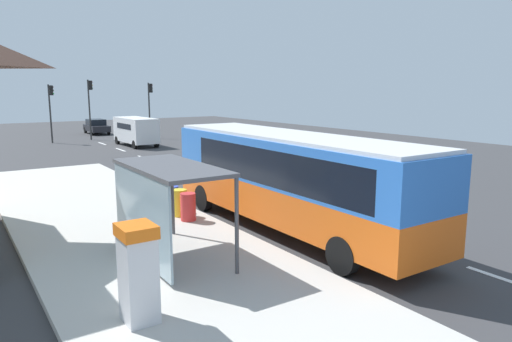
{
  "coord_description": "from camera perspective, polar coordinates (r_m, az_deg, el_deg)",
  "views": [
    {
      "loc": [
        -10.88,
        -11.54,
        4.64
      ],
      "look_at": [
        -1.0,
        3.29,
        1.5
      ],
      "focal_mm": 32.83,
      "sensor_mm": 36.0,
      "label": 1
    }
  ],
  "objects": [
    {
      "name": "lane_stripe_seg_0",
      "position": [
        13.27,
        28.45,
        -11.7
      ],
      "size": [
        0.16,
        2.2,
        0.01
      ],
      "primitive_type": "cube",
      "color": "silver",
      "rests_on": "ground"
    },
    {
      "name": "lane_stripe_seg_6",
      "position": [
        37.53,
        -16.17,
        2.5
      ],
      "size": [
        0.16,
        2.2,
        0.01
      ],
      "primitive_type": "cube",
      "color": "silver",
      "rests_on": "ground"
    },
    {
      "name": "recycling_bin_yellow",
      "position": [
        16.83,
        -9.3,
        -3.84
      ],
      "size": [
        0.52,
        0.52,
        0.95
      ],
      "primitive_type": "cylinder",
      "color": "yellow",
      "rests_on": "sidewalk_platform"
    },
    {
      "name": "traffic_light_near_side",
      "position": [
        45.71,
        -12.79,
        8.25
      ],
      "size": [
        0.49,
        0.28,
        5.2
      ],
      "color": "#2D2D2D",
      "rests_on": "ground"
    },
    {
      "name": "lane_stripe_seg_7",
      "position": [
        42.3,
        -18.23,
        3.19
      ],
      "size": [
        0.16,
        2.2,
        0.01
      ],
      "primitive_type": "cube",
      "color": "silver",
      "rests_on": "ground"
    },
    {
      "name": "lane_stripe_seg_5",
      "position": [
        32.84,
        -13.51,
        1.6
      ],
      "size": [
        0.16,
        2.2,
        0.01
      ],
      "primitive_type": "cube",
      "color": "silver",
      "rests_on": "ground"
    },
    {
      "name": "ground_plane",
      "position": [
        28.15,
        -10.45,
        0.29
      ],
      "size": [
        56.0,
        92.0,
        0.04
      ],
      "primitive_type": "cube",
      "color": "#38383A"
    },
    {
      "name": "lane_stripe_seg_2",
      "position": [
        19.67,
        1.89,
        -3.64
      ],
      "size": [
        0.16,
        2.2,
        0.01
      ],
      "primitive_type": "cube",
      "color": "silver",
      "rests_on": "ground"
    },
    {
      "name": "lane_stripe_seg_1",
      "position": [
        16.02,
        12.42,
        -7.07
      ],
      "size": [
        0.16,
        2.2,
        0.01
      ],
      "primitive_type": "cube",
      "color": "silver",
      "rests_on": "ground"
    },
    {
      "name": "white_van",
      "position": [
        39.84,
        -14.43,
        4.92
      ],
      "size": [
        2.15,
        5.25,
        2.3
      ],
      "color": "white",
      "rests_on": "ground"
    },
    {
      "name": "ticket_machine",
      "position": [
        9.43,
        -14.15,
        -11.89
      ],
      "size": [
        0.66,
        0.76,
        1.94
      ],
      "color": "silver",
      "rests_on": "sidewalk_platform"
    },
    {
      "name": "bus_shelter",
      "position": [
        12.32,
        -11.65,
        -2.13
      ],
      "size": [
        1.8,
        4.0,
        2.5
      ],
      "color": "#4C4C51",
      "rests_on": "sidewalk_platform"
    },
    {
      "name": "recycling_bin_orange",
      "position": [
        18.08,
        -11.14,
        -2.93
      ],
      "size": [
        0.52,
        0.52,
        0.95
      ],
      "primitive_type": "cylinder",
      "color": "orange",
      "rests_on": "sidewalk_platform"
    },
    {
      "name": "lane_stripe_seg_3",
      "position": [
        23.82,
        -5.12,
        -1.27
      ],
      "size": [
        0.16,
        2.2,
        0.01
      ],
      "primitive_type": "cube",
      "color": "silver",
      "rests_on": "ground"
    },
    {
      "name": "traffic_light_far_side",
      "position": [
        44.17,
        -23.72,
        7.45
      ],
      "size": [
        0.49,
        0.28,
        5.01
      ],
      "color": "#2D2D2D",
      "rests_on": "ground"
    },
    {
      "name": "sedan_near",
      "position": [
        51.67,
        -18.87,
        5.18
      ],
      "size": [
        1.94,
        4.45,
        1.52
      ],
      "color": "black",
      "rests_on": "ground"
    },
    {
      "name": "recycling_bin_blue",
      "position": [
        17.45,
        -10.25,
        -3.37
      ],
      "size": [
        0.52,
        0.52,
        0.95
      ],
      "primitive_type": "cylinder",
      "color": "blue",
      "rests_on": "sidewalk_platform"
    },
    {
      "name": "bus",
      "position": [
        15.25,
        3.98,
        -0.61
      ],
      "size": [
        2.55,
        11.01,
        3.21
      ],
      "color": "orange",
      "rests_on": "ground"
    },
    {
      "name": "sidewalk_platform",
      "position": [
        14.97,
        -14.76,
        -8.04
      ],
      "size": [
        6.2,
        30.0,
        0.18
      ],
      "primitive_type": "cube",
      "color": "beige",
      "rests_on": "ground"
    },
    {
      "name": "lane_stripe_seg_4",
      "position": [
        28.25,
        -9.98,
        0.39
      ],
      "size": [
        0.16,
        2.2,
        0.01
      ],
      "primitive_type": "cube",
      "color": "silver",
      "rests_on": "ground"
    },
    {
      "name": "traffic_light_median",
      "position": [
        45.69,
        -19.57,
        8.11
      ],
      "size": [
        0.49,
        0.28,
        5.46
      ],
      "color": "#2D2D2D",
      "rests_on": "ground"
    },
    {
      "name": "recycling_bin_red",
      "position": [
        16.21,
        -8.27,
        -4.34
      ],
      "size": [
        0.52,
        0.52,
        0.95
      ],
      "primitive_type": "cylinder",
      "color": "red",
      "rests_on": "sidewalk_platform"
    }
  ]
}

